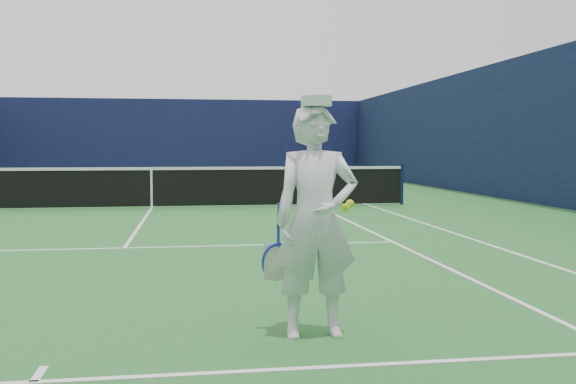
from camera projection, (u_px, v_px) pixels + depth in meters
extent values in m
plane|color=#266629|center=(152.00, 208.00, 15.79)|extent=(80.00, 80.00, 0.00)
cube|color=white|center=(169.00, 182.00, 27.52)|extent=(11.03, 0.06, 0.01)
cube|color=white|center=(34.00, 382.00, 4.06)|extent=(11.03, 0.06, 0.01)
cube|color=white|center=(368.00, 205.00, 16.60)|extent=(0.06, 23.83, 0.01)
cube|color=white|center=(316.00, 206.00, 16.39)|extent=(0.06, 23.77, 0.01)
cube|color=white|center=(164.00, 190.00, 22.11)|extent=(8.23, 0.06, 0.01)
cube|color=white|center=(125.00, 248.00, 9.48)|extent=(8.23, 0.06, 0.01)
cube|color=white|center=(152.00, 208.00, 15.79)|extent=(0.06, 12.80, 0.01)
cube|color=white|center=(169.00, 182.00, 27.37)|extent=(0.06, 0.30, 0.01)
cube|color=white|center=(39.00, 374.00, 4.21)|extent=(0.06, 0.30, 0.01)
cube|color=#0F1237|center=(173.00, 138.00, 33.41)|extent=(20.12, 0.12, 4.00)
cube|color=#0E1634|center=(532.00, 128.00, 17.12)|extent=(0.12, 36.12, 4.00)
cylinder|color=#141E4C|center=(402.00, 184.00, 16.69)|extent=(0.09, 0.09, 1.07)
cube|color=black|center=(152.00, 188.00, 15.76)|extent=(12.79, 0.02, 0.92)
cube|color=white|center=(151.00, 169.00, 15.72)|extent=(12.79, 0.04, 0.07)
cube|color=white|center=(152.00, 189.00, 15.76)|extent=(0.05, 0.03, 0.94)
imported|color=white|center=(316.00, 221.00, 5.04)|extent=(0.67, 0.45, 1.83)
cylinder|color=white|center=(316.00, 101.00, 4.97)|extent=(0.24, 0.24, 0.08)
cube|color=white|center=(313.00, 106.00, 5.10)|extent=(0.18, 0.10, 0.02)
cylinder|color=navy|center=(279.00, 216.00, 5.07)|extent=(0.03, 0.09, 0.22)
cube|color=#202FAF|center=(278.00, 238.00, 5.14)|extent=(0.02, 0.02, 0.14)
torus|color=#202FAF|center=(277.00, 262.00, 5.21)|extent=(0.30, 0.10, 0.29)
cube|color=beige|center=(277.00, 262.00, 5.21)|extent=(0.22, 0.01, 0.30)
sphere|color=#CEEF1B|center=(345.00, 208.00, 5.17)|extent=(0.07, 0.07, 0.07)
sphere|color=#CEEF1B|center=(350.00, 204.00, 5.19)|extent=(0.07, 0.07, 0.07)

